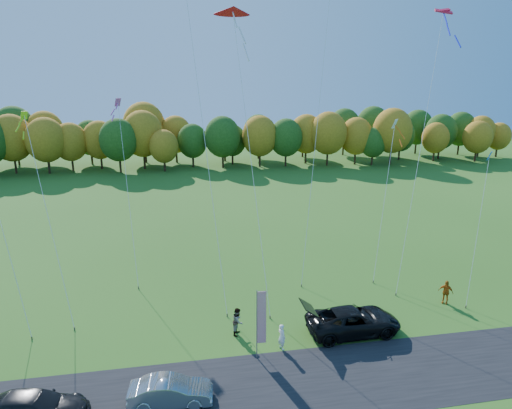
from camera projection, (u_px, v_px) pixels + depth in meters
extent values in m
plane|color=#295717|center=(274.00, 342.00, 27.55)|extent=(160.00, 160.00, 0.00)
cube|color=black|center=(290.00, 385.00, 23.76)|extent=(90.00, 6.00, 0.01)
imported|color=black|center=(353.00, 321.00, 28.39)|extent=(5.93, 2.86, 1.63)
imported|color=#A09FA4|center=(171.00, 391.00, 22.26)|extent=(4.17, 1.77, 1.34)
imported|color=black|center=(34.00, 408.00, 21.04)|extent=(5.21, 2.77, 1.44)
imported|color=white|center=(282.00, 337.00, 26.70)|extent=(0.59, 0.69, 1.59)
imported|color=gray|center=(238.00, 321.00, 28.23)|extent=(0.94, 1.04, 1.75)
imported|color=#B85811|center=(446.00, 292.00, 32.09)|extent=(1.03, 0.99, 1.72)
cylinder|color=#999999|center=(257.00, 325.00, 25.46)|extent=(0.06, 0.06, 4.25)
cube|color=red|center=(262.00, 318.00, 25.37)|extent=(0.53, 0.05, 3.18)
cube|color=navy|center=(261.00, 298.00, 25.08)|extent=(0.53, 0.04, 0.83)
cylinder|color=#4C3F33|center=(227.00, 315.00, 30.47)|extent=(0.08, 0.08, 0.20)
cylinder|color=#4C3F33|center=(301.00, 285.00, 34.79)|extent=(0.08, 0.08, 0.20)
cylinder|color=#4C3F33|center=(270.00, 317.00, 30.23)|extent=(0.08, 0.08, 0.20)
cone|color=red|center=(233.00, 10.00, 33.75)|extent=(2.80, 2.14, 3.06)
cylinder|color=#4C3F33|center=(396.00, 294.00, 33.39)|extent=(0.08, 0.08, 0.20)
cube|color=#EF1A3D|center=(444.00, 11.00, 35.13)|extent=(2.72, 0.96, 1.07)
cylinder|color=#4C3F33|center=(74.00, 329.00, 28.85)|extent=(0.08, 0.08, 0.20)
cube|color=#C4F019|center=(24.00, 115.00, 31.06)|extent=(0.98, 0.98, 1.16)
cylinder|color=#4C3F33|center=(32.00, 338.00, 27.82)|extent=(0.08, 0.08, 0.20)
cylinder|color=#4C3F33|center=(373.00, 282.00, 35.42)|extent=(0.08, 0.08, 0.20)
cube|color=silver|center=(395.00, 124.00, 37.90)|extent=(1.28, 1.28, 1.53)
cylinder|color=#4C3F33|center=(138.00, 288.00, 34.45)|extent=(0.08, 0.08, 0.20)
cube|color=#E84DA1|center=(118.00, 102.00, 38.60)|extent=(1.17, 1.17, 1.39)
cylinder|color=#4C3F33|center=(466.00, 307.00, 31.58)|extent=(0.08, 0.08, 0.20)
cube|color=blue|center=(490.00, 156.00, 32.43)|extent=(1.05, 1.05, 1.25)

